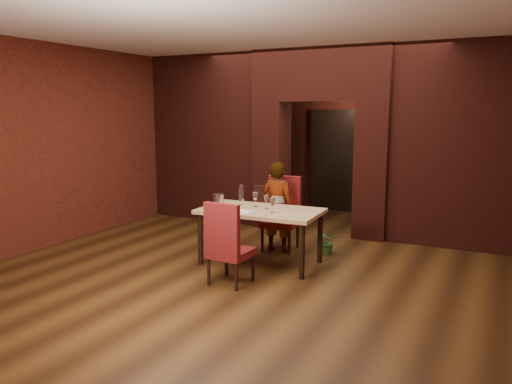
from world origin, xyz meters
TOP-DOWN VIEW (x-y plane):
  - floor at (0.00, 0.00)m, footprint 8.00×8.00m
  - ceiling at (0.00, 0.00)m, footprint 7.00×8.00m
  - wall_back at (0.00, 4.00)m, footprint 7.00×0.04m
  - wall_front at (0.00, -4.00)m, footprint 7.00×0.04m
  - wall_left at (-3.50, 0.00)m, footprint 0.04×8.00m
  - pillar_left at (-0.95, 2.00)m, footprint 0.55×0.55m
  - pillar_right at (0.95, 2.00)m, footprint 0.55×0.55m
  - lintel at (0.00, 2.00)m, footprint 2.45×0.55m
  - wing_wall_left at (-2.36, 2.00)m, footprint 2.28×0.35m
  - wing_wall_right at (2.36, 2.00)m, footprint 2.28×0.35m
  - vent_panel at (-0.95, 1.71)m, footprint 0.40×0.03m
  - rear_door at (-0.40, 3.94)m, footprint 0.90×0.08m
  - rear_door_frame at (-0.40, 3.90)m, footprint 1.02×0.04m
  - dining_table at (-0.07, -0.19)m, footprint 1.72×1.02m
  - chair_far at (-0.12, 0.58)m, footprint 0.57×0.57m
  - chair_near at (-0.04, -1.09)m, footprint 0.50×0.50m
  - person_seated at (-0.12, 0.49)m, footprint 0.52×0.36m
  - wine_glass_a at (-0.23, -0.05)m, footprint 0.08×0.08m
  - wine_glass_b at (-0.01, -0.13)m, footprint 0.08×0.08m
  - wine_glass_c at (0.17, -0.32)m, footprint 0.08×0.08m
  - tasting_sheet at (-0.25, -0.45)m, footprint 0.33×0.27m
  - wine_bucket at (-0.65, -0.38)m, footprint 0.16×0.16m
  - water_bottle at (-0.47, -0.03)m, footprint 0.07×0.07m
  - potted_plant at (0.60, 0.70)m, footprint 0.46×0.46m

SIDE VIEW (x-z plane):
  - floor at x=0.00m, z-range 0.00..0.00m
  - potted_plant at x=0.60m, z-range 0.00..0.39m
  - dining_table at x=-0.07m, z-range 0.00..0.79m
  - chair_near at x=-0.04m, z-range 0.00..1.06m
  - vent_panel at x=-0.95m, z-range 0.30..0.80m
  - chair_far at x=-0.12m, z-range 0.00..1.14m
  - person_seated at x=-0.12m, z-range 0.00..1.39m
  - tasting_sheet at x=-0.25m, z-range 0.79..0.79m
  - wine_glass_b at x=-0.01m, z-range 0.79..0.98m
  - wine_bucket at x=-0.65m, z-range 0.79..0.99m
  - wine_glass_a at x=-0.23m, z-range 0.79..0.99m
  - wine_glass_c at x=0.17m, z-range 0.79..0.99m
  - water_bottle at x=-0.47m, z-range 0.79..1.09m
  - rear_door at x=-0.40m, z-range 0.00..2.10m
  - rear_door_frame at x=-0.40m, z-range -0.06..2.16m
  - pillar_left at x=-0.95m, z-range 0.00..2.30m
  - pillar_right at x=0.95m, z-range 0.00..2.30m
  - wall_back at x=0.00m, z-range 0.00..3.20m
  - wall_front at x=0.00m, z-range 0.00..3.20m
  - wall_left at x=-3.50m, z-range 0.00..3.20m
  - wing_wall_left at x=-2.36m, z-range 0.00..3.20m
  - wing_wall_right at x=2.36m, z-range 0.00..3.20m
  - lintel at x=0.00m, z-range 2.30..3.20m
  - ceiling at x=0.00m, z-range 3.18..3.22m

